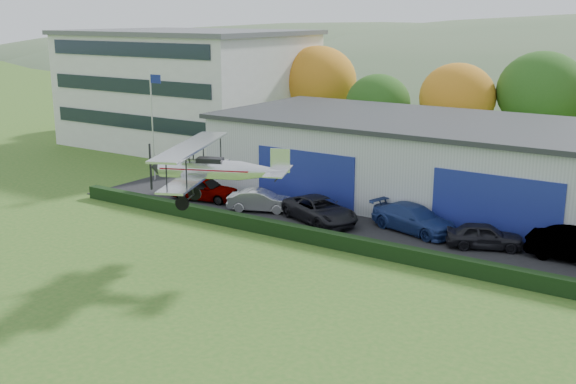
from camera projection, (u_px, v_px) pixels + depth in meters
The scene contains 12 objects.
apron at pixel (451, 238), 37.67m from camera, with size 48.00×9.00×0.05m, color black.
hedge at pixel (415, 257), 33.71m from camera, with size 46.00×0.60×0.80m, color black.
hangar at pixel (528, 172), 41.57m from camera, with size 40.60×12.60×5.30m.
office_block at pixel (189, 87), 64.29m from camera, with size 20.60×15.60×10.40m.
flagpole at pixel (153, 116), 49.56m from camera, with size 1.05×0.10×8.00m.
tree_belt at pixel (521, 97), 53.25m from camera, with size 75.70×13.22×10.12m.
car_0 at pixel (204, 188), 45.11m from camera, with size 1.82×4.53×1.54m, color gray.
car_1 at pixel (261, 200), 42.61m from camera, with size 1.41×4.03×1.33m, color silver.
car_2 at pixel (320, 210), 40.32m from camera, with size 2.42×5.24×1.46m, color black.
car_3 at pixel (414, 219), 38.55m from camera, with size 2.11×5.19×1.51m, color navy.
car_4 at pixel (485, 236), 35.85m from camera, with size 1.57×3.91×1.33m, color black.
biplane at pixel (212, 167), 32.67m from camera, with size 6.93×7.69×2.93m.
Camera 1 is at (15.49, -13.75, 11.86)m, focal length 43.28 mm.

